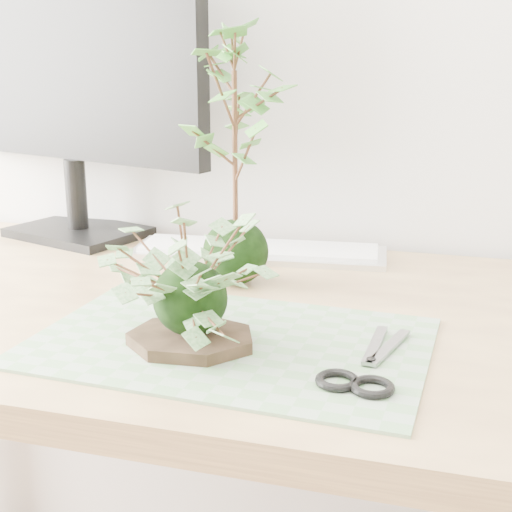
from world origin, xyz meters
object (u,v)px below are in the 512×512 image
at_px(desk, 226,360).
at_px(keyboard, 259,251).
at_px(maple_kokedama, 234,88).
at_px(monitor, 70,72).
at_px(ivy_kokedama, 189,264).

height_order(desk, keyboard, keyboard).
distance_m(maple_kokedama, keyboard, 0.33).
distance_m(desk, maple_kokedama, 0.39).
bearing_deg(maple_kokedama, desk, -81.95).
relative_size(keyboard, monitor, 0.77).
xyz_separation_m(desk, keyboard, (-0.02, 0.25, 0.10)).
bearing_deg(maple_kokedama, ivy_kokedama, -84.24).
xyz_separation_m(desk, ivy_kokedama, (0.01, -0.16, 0.19)).
bearing_deg(desk, keyboard, 95.20).
relative_size(maple_kokedama, keyboard, 0.92).
bearing_deg(monitor, ivy_kokedama, -31.07).
relative_size(desk, keyboard, 3.53).
height_order(ivy_kokedama, monitor, monitor).
relative_size(desk, ivy_kokedama, 6.24).
height_order(desk, maple_kokedama, maple_kokedama).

